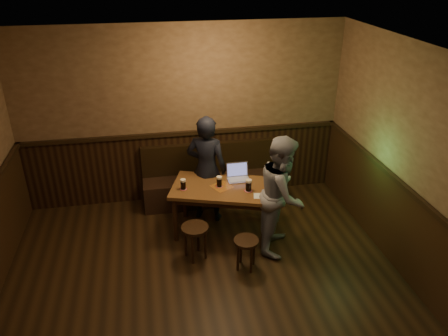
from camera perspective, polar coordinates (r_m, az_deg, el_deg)
room at (r=4.43m, az=-1.65°, el=-7.77°), size 5.04×6.04×2.84m
bench at (r=7.08m, az=-1.57°, el=-1.99°), size 2.20×0.50×0.95m
pub_table at (r=6.14m, az=-0.26°, el=-3.24°), size 1.56×1.18×0.75m
stool_left at (r=5.77m, az=-3.80°, el=-8.46°), size 0.47×0.47×0.49m
stool_right at (r=5.62m, az=2.92°, el=-10.07°), size 0.41×0.41×0.43m
pint_left at (r=6.02m, az=-5.36°, el=-2.12°), size 0.10×0.10×0.15m
pint_mid at (r=6.06m, az=-0.62°, el=-1.78°), size 0.10×0.10×0.16m
pint_right at (r=5.95m, az=3.23°, el=-2.27°), size 0.11×0.11×0.17m
laptop at (r=6.28m, az=1.83°, el=-0.92°), size 0.32×0.25×0.22m
menu at (r=5.88m, az=4.98°, el=-3.66°), size 0.25×0.19×0.00m
person_suit at (r=6.39m, az=-2.27°, el=-0.14°), size 0.71×0.60×1.64m
person_grey at (r=5.81m, az=7.62°, el=-3.40°), size 0.90×0.98×1.63m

